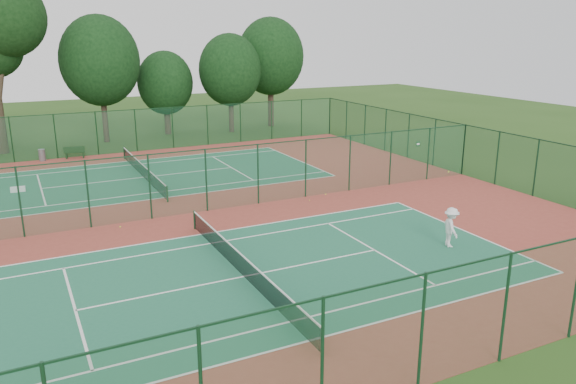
% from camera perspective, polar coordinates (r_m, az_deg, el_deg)
% --- Properties ---
extents(ground, '(120.00, 120.00, 0.00)m').
position_cam_1_polar(ground, '(30.92, -10.88, -2.27)').
color(ground, '#274916').
rests_on(ground, ground).
extents(red_pad, '(40.00, 36.00, 0.01)m').
position_cam_1_polar(red_pad, '(30.92, -10.88, -2.26)').
color(red_pad, brown).
rests_on(red_pad, ground).
extents(court_near, '(23.77, 10.97, 0.01)m').
position_cam_1_polar(court_near, '(22.93, -4.58, -8.58)').
color(court_near, '#206647').
rests_on(court_near, red_pad).
extents(court_far, '(23.77, 10.97, 0.01)m').
position_cam_1_polar(court_far, '(39.35, -14.51, 1.45)').
color(court_far, '#1F6242').
rests_on(court_far, red_pad).
extents(fence_north, '(40.00, 0.09, 3.50)m').
position_cam_1_polar(fence_north, '(47.67, -17.01, 5.88)').
color(fence_north, '#1A4F35').
rests_on(fence_north, ground).
extents(fence_south, '(40.00, 0.09, 3.50)m').
position_cam_1_polar(fence_south, '(15.07, 8.75, -15.18)').
color(fence_south, '#1A502A').
rests_on(fence_south, ground).
extents(fence_east, '(0.09, 36.00, 3.50)m').
position_cam_1_polar(fence_east, '(40.41, 17.41, 4.14)').
color(fence_east, '#194D31').
rests_on(fence_east, ground).
extents(fence_divider, '(40.00, 0.09, 3.50)m').
position_cam_1_polar(fence_divider, '(30.43, -11.05, 0.88)').
color(fence_divider, '#1C5431').
rests_on(fence_divider, ground).
extents(tennis_net_near, '(0.10, 12.90, 0.97)m').
position_cam_1_polar(tennis_net_near, '(22.71, -4.61, -7.36)').
color(tennis_net_near, '#153B21').
rests_on(tennis_net_near, ground).
extents(tennis_net_far, '(0.10, 12.90, 0.97)m').
position_cam_1_polar(tennis_net_far, '(39.23, -14.56, 2.20)').
color(tennis_net_far, '#153A1E').
rests_on(tennis_net_far, ground).
extents(player_near, '(1.05, 1.36, 1.85)m').
position_cam_1_polar(player_near, '(26.67, 16.22, -3.46)').
color(player_near, white).
rests_on(player_near, court_near).
extents(trash_bin, '(0.63, 0.63, 0.90)m').
position_cam_1_polar(trash_bin, '(46.93, -23.71, 3.45)').
color(trash_bin, slate).
rests_on(trash_bin, red_pad).
extents(bench, '(1.61, 0.76, 0.96)m').
position_cam_1_polar(bench, '(46.88, -20.86, 3.80)').
color(bench, black).
rests_on(bench, red_pad).
extents(kit_bag, '(0.87, 0.40, 0.32)m').
position_cam_1_polar(kit_bag, '(38.44, -25.75, 0.25)').
color(kit_bag, white).
rests_on(kit_bag, red_pad).
extents(stray_ball_a, '(0.06, 0.06, 0.06)m').
position_cam_1_polar(stray_ball_a, '(32.82, 2.20, -0.85)').
color(stray_ball_a, yellow).
rests_on(stray_ball_a, red_pad).
extents(stray_ball_b, '(0.07, 0.07, 0.07)m').
position_cam_1_polar(stray_ball_b, '(34.08, 3.85, -0.23)').
color(stray_ball_b, yellow).
rests_on(stray_ball_b, red_pad).
extents(stray_ball_c, '(0.08, 0.08, 0.08)m').
position_cam_1_polar(stray_ball_c, '(29.60, -16.68, -3.41)').
color(stray_ball_c, '#C6D932').
rests_on(stray_ball_c, red_pad).
extents(evergreen_row, '(39.00, 5.00, 12.00)m').
position_cam_1_polar(evergreen_row, '(54.13, -17.51, 5.07)').
color(evergreen_row, black).
rests_on(evergreen_row, ground).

